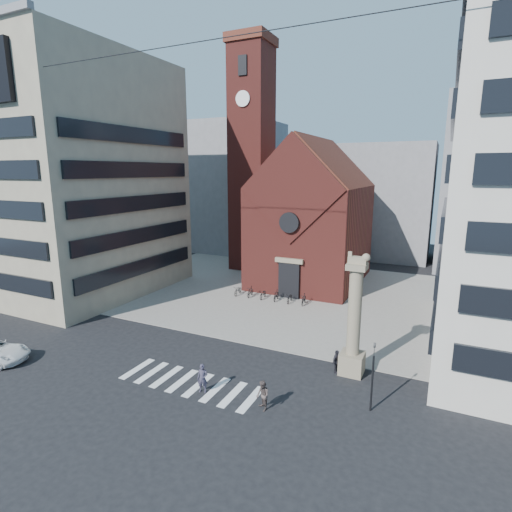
# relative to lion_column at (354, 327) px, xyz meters

# --- Properties ---
(ground) EXTENTS (120.00, 120.00, 0.00)m
(ground) POSITION_rel_lion_column_xyz_m (-10.01, -3.00, -3.46)
(ground) COLOR black
(ground) RESTS_ON ground
(piazza) EXTENTS (46.00, 30.00, 0.05)m
(piazza) POSITION_rel_lion_column_xyz_m (-10.01, 16.00, -3.43)
(piazza) COLOR gray
(piazza) RESTS_ON ground
(zebra_crossing) EXTENTS (10.20, 3.20, 0.01)m
(zebra_crossing) POSITION_rel_lion_column_xyz_m (-9.46, -6.00, -3.45)
(zebra_crossing) COLOR white
(zebra_crossing) RESTS_ON ground
(church) EXTENTS (12.00, 16.65, 18.00)m
(church) POSITION_rel_lion_column_xyz_m (-10.01, 22.04, 4.53)
(church) COLOR maroon
(church) RESTS_ON ground
(campanile) EXTENTS (5.50, 5.50, 31.20)m
(campanile) POSITION_rel_lion_column_xyz_m (-20.01, 25.00, 12.28)
(campanile) COLOR maroon
(campanile) RESTS_ON ground
(building_left) EXTENTS (18.00, 20.00, 26.00)m
(building_left) POSITION_rel_lion_column_xyz_m (-34.01, 7.00, 9.54)
(building_left) COLOR tan
(building_left) RESTS_ON ground
(bg_block_left) EXTENTS (16.00, 14.00, 22.00)m
(bg_block_left) POSITION_rel_lion_column_xyz_m (-30.01, 37.00, 7.54)
(bg_block_left) COLOR gray
(bg_block_left) RESTS_ON ground
(bg_block_mid) EXTENTS (14.00, 12.00, 18.00)m
(bg_block_mid) POSITION_rel_lion_column_xyz_m (-4.01, 42.00, 5.54)
(bg_block_mid) COLOR gray
(bg_block_mid) RESTS_ON ground
(bg_block_right) EXTENTS (16.00, 14.00, 24.00)m
(bg_block_right) POSITION_rel_lion_column_xyz_m (11.99, 39.00, 8.54)
(bg_block_right) COLOR gray
(bg_block_right) RESTS_ON ground
(lion_column) EXTENTS (1.63, 1.60, 8.68)m
(lion_column) POSITION_rel_lion_column_xyz_m (0.00, 0.00, 0.00)
(lion_column) COLOR gray
(lion_column) RESTS_ON ground
(traffic_light) EXTENTS (0.13, 0.16, 4.30)m
(traffic_light) POSITION_rel_lion_column_xyz_m (1.99, -4.00, -1.17)
(traffic_light) COLOR black
(traffic_light) RESTS_ON ground
(pedestrian_0) EXTENTS (0.79, 0.64, 1.89)m
(pedestrian_0) POSITION_rel_lion_column_xyz_m (-8.09, -6.55, -2.51)
(pedestrian_0) COLOR #353145
(pedestrian_0) RESTS_ON ground
(pedestrian_1) EXTENTS (1.12, 1.11, 1.83)m
(pedestrian_1) POSITION_rel_lion_column_xyz_m (-3.81, -6.67, -2.54)
(pedestrian_1) COLOR #504340
(pedestrian_1) RESTS_ON ground
(pedestrian_2) EXTENTS (0.64, 1.05, 1.67)m
(pedestrian_2) POSITION_rel_lion_column_xyz_m (-1.01, -0.39, -2.62)
(pedestrian_2) COLOR #25232A
(pedestrian_2) RESTS_ON ground
(scooter_0) EXTENTS (0.85, 1.97, 1.01)m
(scooter_0) POSITION_rel_lion_column_xyz_m (-15.65, 12.44, -2.90)
(scooter_0) COLOR black
(scooter_0) RESTS_ON piazza
(scooter_1) EXTENTS (0.71, 1.90, 1.12)m
(scooter_1) POSITION_rel_lion_column_xyz_m (-14.07, 12.44, -2.85)
(scooter_1) COLOR black
(scooter_1) RESTS_ON piazza
(scooter_2) EXTENTS (0.85, 1.97, 1.01)m
(scooter_2) POSITION_rel_lion_column_xyz_m (-12.50, 12.44, -2.90)
(scooter_2) COLOR black
(scooter_2) RESTS_ON piazza
(scooter_3) EXTENTS (0.71, 1.90, 1.12)m
(scooter_3) POSITION_rel_lion_column_xyz_m (-10.93, 12.44, -2.85)
(scooter_3) COLOR black
(scooter_3) RESTS_ON piazza
(scooter_4) EXTENTS (0.85, 1.97, 1.01)m
(scooter_4) POSITION_rel_lion_column_xyz_m (-9.35, 12.44, -2.90)
(scooter_4) COLOR black
(scooter_4) RESTS_ON piazza
(scooter_5) EXTENTS (0.71, 1.90, 1.12)m
(scooter_5) POSITION_rel_lion_column_xyz_m (-7.78, 12.44, -2.85)
(scooter_5) COLOR black
(scooter_5) RESTS_ON piazza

